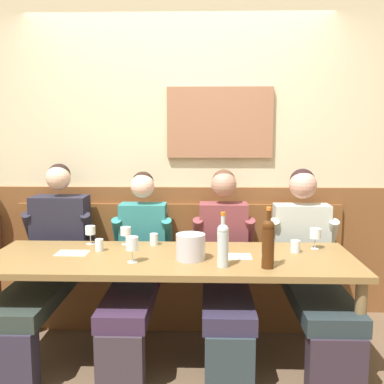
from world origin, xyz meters
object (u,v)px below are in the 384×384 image
Objects in this scene: person_left_seat at (225,260)px; water_tumbler_left at (295,246)px; wall_bench at (178,287)px; dining_table at (171,267)px; wine_glass_by_bottle at (90,231)px; water_tumbler_center at (154,239)px; wine_glass_right_end at (315,234)px; wine_glass_center_front at (126,232)px; person_center_right_seat at (47,257)px; person_center_left_seat at (137,262)px; ice_bucket at (191,247)px; water_tumbler_right at (99,245)px; wine_glass_mid_right at (132,244)px; wine_bottle_amber_mid at (268,242)px; wine_bottle_green_tall at (223,243)px; person_right_seat at (311,262)px.

water_tumbler_left is at bearing -21.50° from person_left_seat.
person_left_seat is (0.37, -0.36, 0.33)m from wall_bench.
person_left_seat reaches higher than dining_table.
wine_glass_by_bottle is at bearing 153.00° from dining_table.
wine_glass_right_end is at bearing -3.80° from water_tumbler_center.
person_center_right_seat is at bearing 178.55° from wine_glass_center_front.
person_center_right_seat is 1.05× the size of person_center_left_seat.
person_center_left_seat is (0.67, -0.03, -0.02)m from person_center_right_seat.
ice_bucket reaches higher than dining_table.
person_center_right_seat reaches higher than water_tumbler_right.
water_tumbler_center reaches higher than dining_table.
ice_bucket is (1.08, -0.39, 0.19)m from person_center_right_seat.
wine_glass_right_end is 1.28m from wine_glass_mid_right.
water_tumbler_center is at bearing 144.52° from wine_bottle_amber_mid.
wine_glass_mid_right is at bearing -100.87° from water_tumbler_center.
wine_bottle_green_tall is 2.05× the size of wine_glass_mid_right.
wine_glass_center_front is 1.54× the size of water_tumbler_center.
person_center_right_seat is (-0.94, -0.34, 0.34)m from wall_bench.
ice_bucket is 0.37m from wine_glass_mid_right.
ice_bucket is 0.56× the size of wine_bottle_green_tall.
wine_glass_mid_right is at bearing 172.51° from wine_bottle_green_tall.
water_tumbler_center is 0.40m from water_tumbler_right.
wine_bottle_green_tall is 0.27m from wine_bottle_amber_mid.
wine_glass_center_front is 0.78× the size of wine_glass_mid_right.
person_left_seat reaches higher than wine_bottle_amber_mid.
wine_glass_by_bottle is at bearing -1.97° from person_center_right_seat.
person_center_right_seat is (-0.94, 0.32, -0.03)m from dining_table.
water_tumbler_left is (1.78, -0.20, 0.15)m from person_center_right_seat.
water_tumbler_left is at bearing 15.42° from ice_bucket.
wine_bottle_green_tall is 0.80m from wine_glass_right_end.
wine_bottle_green_tall is at bearing -23.02° from person_center_right_seat.
water_tumbler_left is at bearing -32.79° from wall_bench.
wine_glass_by_bottle is (-0.62, -0.36, 0.54)m from wall_bench.
wine_glass_right_end reaches higher than water_tumbler_right.
person_right_seat is (0.62, -0.02, -0.00)m from person_left_seat.
wine_glass_right_end is at bearing -3.09° from wine_glass_by_bottle.
person_center_right_seat reaches higher than ice_bucket.
wine_glass_mid_right reaches higher than wine_glass_by_bottle.
water_tumbler_left is (1.19, -0.18, -0.05)m from wine_glass_center_front.
ice_bucket is at bearing -122.04° from person_left_seat.
wine_bottle_amber_mid reaches higher than ice_bucket.
person_left_seat is 1.01m from wine_glass_by_bottle.
wine_glass_center_front is 1.53× the size of water_tumbler_right.
wine_glass_center_front is at bearing 142.14° from ice_bucket.
wall_bench is at bearing 73.91° from wine_glass_mid_right.
ice_bucket is 2.25× the size of water_tumbler_right.
dining_table is 0.36m from water_tumbler_center.
water_tumbler_right is (-0.51, -0.55, 0.49)m from wall_bench.
person_center_right_seat reaches higher than wine_glass_mid_right.
dining_table is 0.86m from water_tumbler_left.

